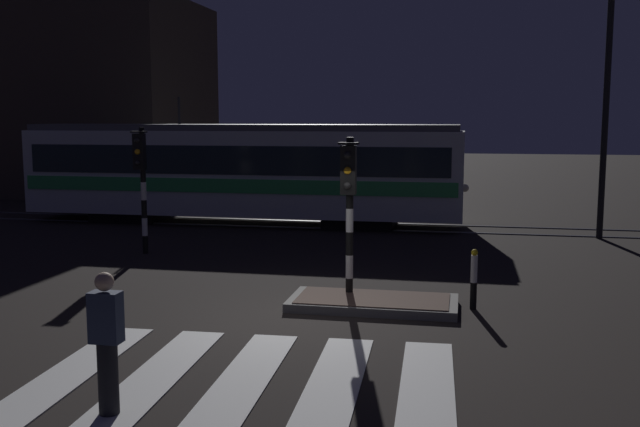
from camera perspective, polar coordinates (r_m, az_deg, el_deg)
The scene contains 12 objects.
ground_plane at distance 12.51m, azimuth -2.00°, elevation -8.50°, with size 120.00×120.00×0.00m, color black.
rail_near at distance 22.39m, azimuth 4.04°, elevation -1.29°, with size 80.00×0.12×0.03m, color #59595E.
rail_far at distance 23.79m, azimuth 4.48°, elevation -0.77°, with size 80.00×0.12×0.03m, color #59595E.
crosswalk_zebra at distance 9.50m, azimuth -6.70°, elevation -13.79°, with size 5.69×4.93×0.02m.
traffic_island at distance 13.38m, azimuth 4.22°, elevation -7.04°, with size 3.07×1.43×0.18m.
traffic_light_median_centre at distance 13.38m, azimuth 2.31°, elevation 1.51°, with size 0.36×0.42×3.11m.
traffic_light_corner_far_left at distance 18.74m, azimuth -13.95°, elevation 3.27°, with size 0.36×0.42×3.22m.
street_lamp_trackside_right at distance 21.88m, azimuth 21.91°, elevation 10.20°, with size 0.44×1.21×7.38m.
tram at distance 23.82m, azimuth -6.18°, elevation 3.40°, with size 14.47×2.58×4.15m.
pedestrian_waiting_at_kerb at distance 8.83m, azimuth -16.52°, elevation -9.78°, with size 0.36×0.24×1.71m.
bollard_island_edge at distance 13.41m, azimuth 12.07°, elevation -5.10°, with size 0.12×0.12×1.11m.
building_backdrop at distance 35.76m, azimuth -18.03°, elevation 8.65°, with size 10.20×8.00×8.71m, color #382D28.
Camera 1 is at (2.78, -11.69, 3.47)m, focal length 40.45 mm.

